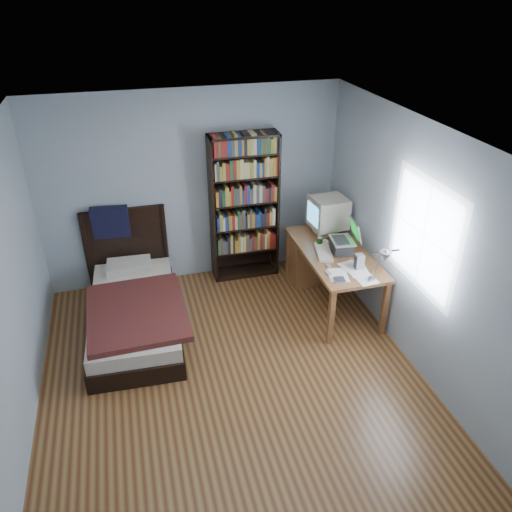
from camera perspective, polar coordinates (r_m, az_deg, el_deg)
name	(u,v)px	position (r m, az deg, el deg)	size (l,w,h in m)	color
room	(231,272)	(4.57, -2.84, -1.84)	(4.20, 4.24, 2.50)	#582D19
desk	(320,257)	(6.54, 7.30, -0.11)	(0.75, 1.57, 0.73)	brown
crt_monitor	(328,213)	(6.35, 8.20, 4.85)	(0.45, 0.42, 0.49)	beige
laptop	(343,244)	(5.99, 9.95, 1.39)	(0.36, 0.36, 0.40)	#2D2D30
desk_lamp	(384,259)	(4.97, 14.37, -0.28)	(0.24, 0.53, 0.62)	#99999E
keyboard	(324,252)	(5.97, 7.73, 0.42)	(0.17, 0.43, 0.03)	beige
speaker	(359,262)	(5.70, 11.72, -0.65)	(0.09, 0.09, 0.18)	gray
soda_can	(320,242)	(6.12, 7.27, 1.62)	(0.06, 0.06, 0.11)	#083D10
mouse	(326,241)	(6.22, 7.95, 1.68)	(0.07, 0.12, 0.04)	silver
phone_silver	(329,267)	(5.70, 8.31, -1.22)	(0.05, 0.09, 0.02)	silver
phone_grey	(328,273)	(5.58, 8.26, -1.95)	(0.04, 0.09, 0.02)	gray
external_drive	(340,280)	(5.47, 9.53, -2.73)	(0.11, 0.11, 0.02)	gray
bookshelf	(244,208)	(6.49, -1.34, 5.50)	(0.88, 0.30, 1.95)	black
bed	(134,307)	(5.99, -13.79, -5.65)	(1.10, 2.09, 1.16)	black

